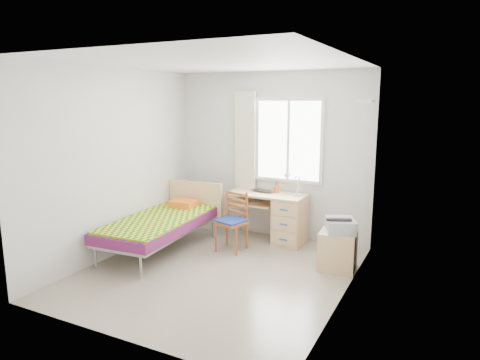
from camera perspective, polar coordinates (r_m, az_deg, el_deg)
name	(u,v)px	position (r m, az deg, el deg)	size (l,w,h in m)	color
floor	(217,272)	(5.60, -3.09, -12.14)	(3.50, 3.50, 0.00)	#BCAD93
ceiling	(215,62)	(5.18, -3.39, 15.40)	(3.50, 3.50, 0.00)	white
wall_back	(271,155)	(6.79, 4.15, 3.30)	(3.20, 3.20, 0.00)	silver
wall_left	(116,163)	(6.18, -16.21, 2.16)	(3.50, 3.50, 0.00)	silver
wall_right	(347,183)	(4.66, 14.08, -0.45)	(3.50, 3.50, 0.00)	silver
window	(289,141)	(6.63, 6.50, 5.25)	(1.10, 0.04, 1.30)	white
curtain	(245,145)	(6.88, 0.70, 4.68)	(0.35, 0.05, 1.70)	beige
floating_shelf	(366,101)	(5.97, 16.45, 10.05)	(0.20, 0.32, 0.03)	white
bed	(163,222)	(6.34, -10.28, -5.54)	(1.05, 2.05, 0.87)	#989BA0
desk	(286,217)	(6.55, 6.11, -4.97)	(1.21, 0.56, 0.75)	tan
chair	(233,217)	(6.24, -0.89, -5.02)	(0.46, 0.46, 0.86)	#97531D
cabinet	(337,250)	(5.74, 12.87, -9.14)	(0.50, 0.45, 0.50)	tan
printer	(340,225)	(5.65, 13.24, -5.86)	(0.48, 0.51, 0.18)	#AEB0B6
laptop	(260,191)	(6.64, 2.72, -1.54)	(0.36, 0.23, 0.03)	black
pen_cup	(276,189)	(6.65, 4.86, -1.25)	(0.08, 0.08, 0.10)	orange
task_lamp	(292,182)	(6.34, 6.91, -0.22)	(0.21, 0.31, 0.37)	white
book	(252,202)	(6.71, 1.60, -2.94)	(0.15, 0.21, 0.02)	gray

